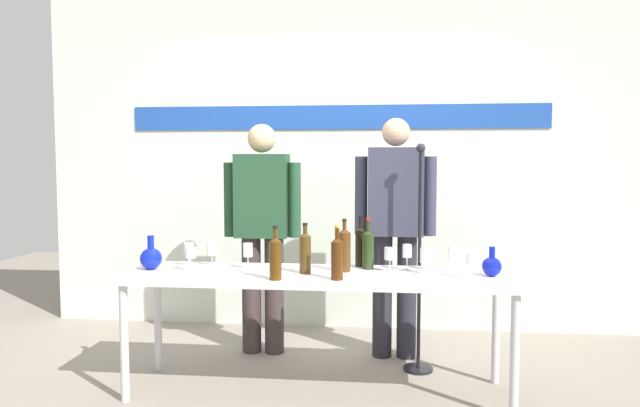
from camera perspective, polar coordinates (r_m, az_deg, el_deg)
name	(u,v)px	position (r m, az deg, el deg)	size (l,w,h in m)	color
ground_plane	(317,392)	(3.72, -0.25, -18.14)	(10.00, 10.00, 0.00)	gray
back_wall	(336,151)	(4.90, 1.61, 5.19)	(4.98, 0.11, 3.00)	silver
display_table	(317,283)	(3.52, -0.26, -7.86)	(2.35, 0.61, 0.74)	white
decanter_blue_left	(151,258)	(3.76, -16.40, -5.17)	(0.14, 0.14, 0.21)	#0E20AE
decanter_blue_right	(492,266)	(3.55, 16.66, -5.94)	(0.11, 0.11, 0.18)	#0D1AB1
presenter_left	(262,224)	(4.24, -5.73, -2.05)	(0.57, 0.22, 1.69)	#392D2D
presenter_right	(395,223)	(4.15, 7.46, -1.89)	(0.58, 0.22, 1.72)	#25242D
wine_bottle_0	(360,245)	(3.72, 4.02, -4.13)	(0.06, 0.06, 0.32)	black
wine_bottle_1	(368,248)	(3.63, 4.78, -4.41)	(0.07, 0.07, 0.32)	#213315
wine_bottle_2	(337,257)	(3.29, 1.70, -5.32)	(0.07, 0.07, 0.31)	#46230B
wine_bottle_3	(344,249)	(3.54, 2.43, -4.50)	(0.08, 0.08, 0.32)	#4C2D12
wine_bottle_4	(275,257)	(3.30, -4.43, -5.30)	(0.07, 0.07, 0.31)	#4A2D0B
wine_bottle_5	(305,251)	(3.48, -1.48, -4.75)	(0.07, 0.07, 0.31)	#473314
wine_glass_left_0	(248,251)	(3.66, -7.16, -4.65)	(0.06, 0.06, 0.16)	white
wine_glass_left_1	(191,253)	(3.64, -12.69, -4.84)	(0.07, 0.07, 0.15)	white
wine_glass_left_2	(189,249)	(3.82, -12.88, -4.41)	(0.06, 0.06, 0.15)	white
wine_glass_left_3	(212,248)	(3.79, -10.66, -4.39)	(0.06, 0.06, 0.16)	white
wine_glass_right_0	(433,254)	(3.65, 11.14, -4.91)	(0.07, 0.07, 0.14)	white
wine_glass_right_1	(407,252)	(3.62, 8.62, -4.75)	(0.06, 0.06, 0.16)	white
wine_glass_right_2	(453,254)	(3.70, 13.00, -4.90)	(0.06, 0.06, 0.14)	white
wine_glass_right_3	(426,256)	(3.52, 10.45, -5.13)	(0.07, 0.07, 0.15)	white
wine_glass_right_4	(472,260)	(3.44, 14.79, -5.39)	(0.07, 0.07, 0.15)	white
wine_glass_right_5	(390,254)	(3.56, 6.95, -5.00)	(0.07, 0.07, 0.15)	white
microphone_stand	(419,296)	(3.97, 9.78, -8.98)	(0.20, 0.20, 1.53)	black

